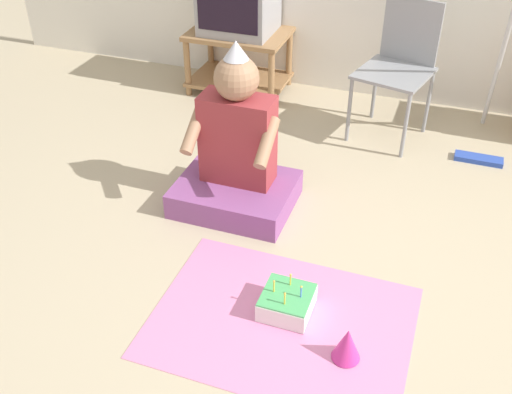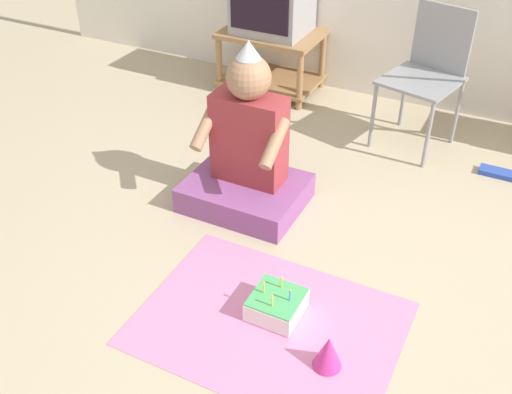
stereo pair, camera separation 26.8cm
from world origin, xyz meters
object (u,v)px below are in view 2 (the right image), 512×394
object	(u,v)px
person_seated	(247,157)
birthday_cake	(276,304)
folding_chair	(429,68)
party_hat_blue	(328,352)

from	to	relation	value
person_seated	birthday_cake	world-z (taller)	person_seated
folding_chair	birthday_cake	bearing A→B (deg)	-95.09
person_seated	birthday_cake	xyz separation A→B (m)	(0.49, -0.69, -0.23)
birthday_cake	party_hat_blue	distance (m)	0.34
birthday_cake	party_hat_blue	xyz separation A→B (m)	(0.30, -0.16, 0.03)
folding_chair	person_seated	world-z (taller)	person_seated
folding_chair	birthday_cake	world-z (taller)	folding_chair
birthday_cake	party_hat_blue	world-z (taller)	birthday_cake
person_seated	birthday_cake	distance (m)	0.88
folding_chair	birthday_cake	size ratio (longest dim) A/B	3.89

